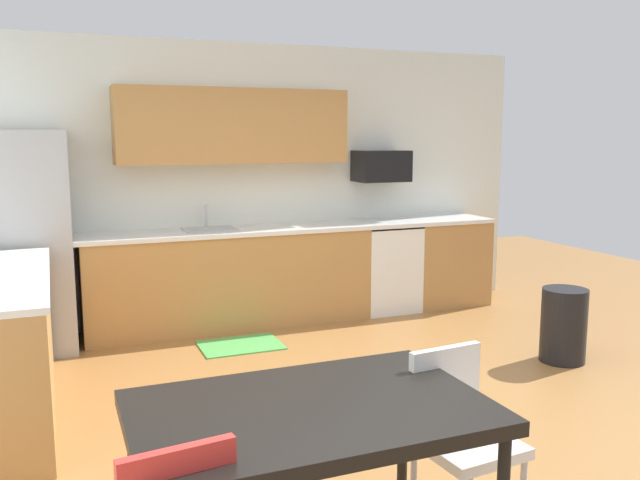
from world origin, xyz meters
name	(u,v)px	position (x,y,z in m)	size (l,w,h in m)	color
ground_plane	(376,408)	(0.00, 0.00, 0.00)	(12.00, 12.00, 0.00)	#9E6B38
wall_back	(258,182)	(0.00, 2.65, 1.35)	(5.80, 0.10, 2.70)	silver
cabinet_run_back	(230,280)	(-0.40, 2.30, 0.45)	(2.70, 0.60, 0.90)	#AD7A42
cabinet_run_back_right	(444,262)	(1.98, 2.30, 0.45)	(0.85, 0.60, 0.90)	#AD7A42
cabinet_run_left	(1,350)	(-2.30, 0.80, 0.45)	(0.60, 2.00, 0.90)	#AD7A42
countertop_back	(270,229)	(0.00, 2.30, 0.92)	(4.80, 0.64, 0.04)	silver
upper_cabinets_back	(234,126)	(-0.30, 2.43, 1.90)	(2.20, 0.34, 0.70)	#AD7A42
refrigerator	(23,243)	(-2.18, 2.22, 0.93)	(0.76, 0.70, 1.86)	#9EA0A5
oven_range	(384,267)	(1.25, 2.30, 0.46)	(0.60, 0.60, 0.91)	white
microwave	(381,166)	(1.25, 2.40, 1.50)	(0.54, 0.36, 0.32)	black
sink_basin	(211,236)	(-0.58, 2.30, 0.88)	(0.48, 0.40, 0.14)	#A5A8AD
sink_faucet	(206,217)	(-0.58, 2.48, 1.04)	(0.02, 0.02, 0.24)	#B2B5BA
dining_table	(310,420)	(-1.04, -1.48, 0.70)	(1.40, 0.90, 0.76)	black
chair_near_table	(459,428)	(-0.29, -1.39, 0.50)	(0.44, 0.44, 0.85)	white
trash_bin	(564,325)	(1.83, 0.29, 0.30)	(0.36, 0.36, 0.60)	black
floor_mat	(241,345)	(-0.48, 1.65, 0.01)	(0.70, 0.50, 0.01)	#4CA54C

